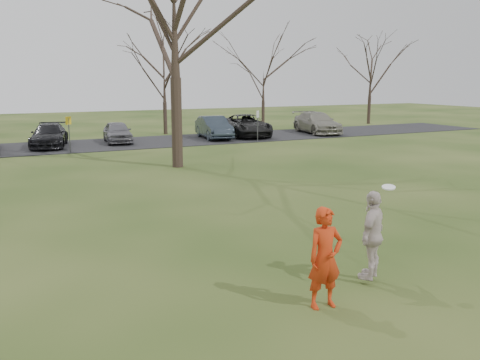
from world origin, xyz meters
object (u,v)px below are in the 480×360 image
(big_tree, at_px, (174,15))
(catching_play, at_px, (373,235))
(car_5, at_px, (214,127))
(player_defender, at_px, (325,258))
(car_7, at_px, (317,123))
(car_4, at_px, (117,132))
(car_6, at_px, (247,125))
(car_3, at_px, (49,135))

(big_tree, bearing_deg, catching_play, -93.81)
(car_5, relative_size, catching_play, 2.39)
(player_defender, bearing_deg, car_7, 59.37)
(car_4, distance_m, catching_play, 25.64)
(player_defender, height_order, catching_play, catching_play)
(car_7, bearing_deg, car_6, -174.76)
(player_defender, bearing_deg, car_3, 98.27)
(catching_play, distance_m, big_tree, 16.33)
(player_defender, bearing_deg, car_6, 69.74)
(catching_play, xyz_separation_m, big_tree, (1.01, 15.16, 5.98))
(car_4, distance_m, car_6, 9.29)
(car_5, xyz_separation_m, car_6, (2.68, 0.25, 0.02))
(car_7, bearing_deg, player_defender, -114.88)
(big_tree, bearing_deg, player_defender, -99.24)
(car_4, bearing_deg, car_3, -170.28)
(car_6, bearing_deg, player_defender, -104.20)
(catching_play, bearing_deg, car_4, 88.95)
(car_3, height_order, car_6, car_6)
(car_3, distance_m, catching_play, 25.62)
(car_3, distance_m, car_5, 10.85)
(car_7, relative_size, catching_play, 2.79)
(player_defender, bearing_deg, catching_play, 22.63)
(car_4, height_order, car_6, car_6)
(car_6, height_order, big_tree, big_tree)
(car_4, relative_size, big_tree, 0.29)
(player_defender, distance_m, car_3, 25.97)
(player_defender, relative_size, car_7, 0.35)
(car_3, height_order, car_4, car_3)
(car_3, bearing_deg, car_7, 10.90)
(catching_play, bearing_deg, big_tree, 86.19)
(car_4, distance_m, car_5, 6.63)
(car_6, bearing_deg, big_tree, -121.34)
(player_defender, xyz_separation_m, car_3, (-2.23, 25.88, -0.21))
(player_defender, xyz_separation_m, car_5, (8.62, 25.60, -0.14))
(car_5, xyz_separation_m, car_7, (8.54, -0.15, 0.02))
(car_5, height_order, big_tree, big_tree)
(player_defender, distance_m, big_tree, 17.02)
(player_defender, height_order, car_6, player_defender)
(car_5, bearing_deg, car_3, -174.49)
(car_3, xyz_separation_m, catching_play, (3.77, -25.34, 0.29))
(car_7, height_order, big_tree, big_tree)
(car_7, bearing_deg, car_5, -171.87)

